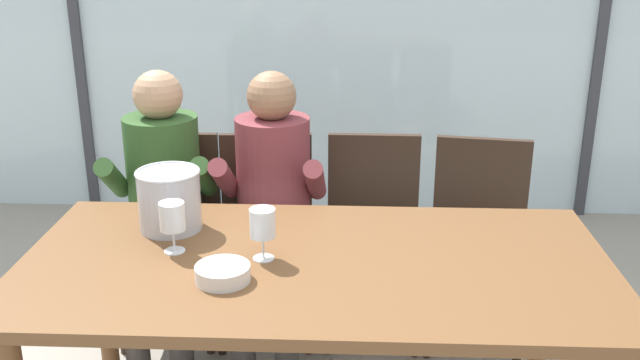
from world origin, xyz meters
TOP-DOWN VIEW (x-y plane):
  - ground at (0.00, 1.00)m, footprint 14.00×14.00m
  - window_glass_panel at (0.00, 2.34)m, footprint 7.12×0.03m
  - window_mullion_left at (-1.60, 2.32)m, footprint 0.06×0.06m
  - window_mullion_right at (1.60, 2.32)m, footprint 0.06×0.06m
  - dining_table at (0.00, 0.00)m, footprint 1.92×0.96m
  - chair_near_curtain at (-0.70, 0.88)m, footprint 0.46×0.46m
  - chair_left_of_center at (-0.27, 0.89)m, footprint 0.47×0.47m
  - chair_center at (0.21, 0.91)m, footprint 0.45×0.45m
  - chair_right_of_center at (0.69, 0.87)m, footprint 0.50×0.50m
  - person_olive_shirt at (-0.70, 0.75)m, footprint 0.49×0.63m
  - person_maroon_top at (-0.23, 0.75)m, footprint 0.46×0.61m
  - ice_bucket_primary at (-0.53, 0.23)m, footprint 0.23×0.23m
  - tasting_bowl at (-0.27, -0.16)m, footprint 0.17×0.17m
  - wine_glass_by_left_taster at (-0.47, 0.04)m, footprint 0.08×0.08m
  - wine_glass_near_bucket at (-0.17, 0.00)m, footprint 0.08×0.08m

SIDE VIEW (x-z plane):
  - ground at x=0.00m, z-range 0.00..0.00m
  - chair_near_curtain at x=-0.70m, z-range 0.08..0.97m
  - chair_left_of_center at x=-0.27m, z-range 0.08..0.97m
  - chair_center at x=0.21m, z-range 0.08..0.97m
  - chair_right_of_center at x=0.69m, z-range 0.08..0.97m
  - dining_table at x=0.00m, z-range 0.30..1.06m
  - person_olive_shirt at x=-0.70m, z-range 0.09..1.30m
  - person_maroon_top at x=-0.23m, z-range 0.09..1.30m
  - tasting_bowl at x=-0.27m, z-range 0.76..0.81m
  - ice_bucket_primary at x=-0.53m, z-range 0.76..0.98m
  - wine_glass_by_left_taster at x=-0.47m, z-range 0.79..0.96m
  - wine_glass_near_bucket at x=-0.17m, z-range 0.79..0.96m
  - window_glass_panel at x=0.00m, z-range 0.00..2.60m
  - window_mullion_left at x=-1.60m, z-range 0.00..2.60m
  - window_mullion_right at x=1.60m, z-range 0.00..2.60m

